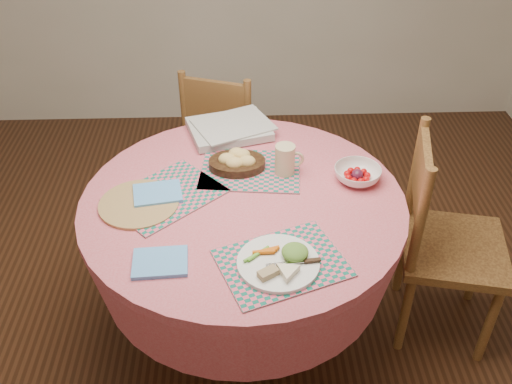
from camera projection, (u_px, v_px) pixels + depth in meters
ground at (245, 329)px, 2.61m from camera, size 4.00×4.00×0.00m
dining_table at (244, 237)px, 2.28m from camera, size 1.24×1.24×0.75m
chair_right at (443, 239)px, 2.36m from camera, size 0.51×0.52×0.95m
chair_back at (225, 139)px, 3.07m from camera, size 0.52×0.50×0.89m
placemat_front at (282, 263)px, 1.88m from camera, size 0.48×0.42×0.01m
placemat_left at (166, 196)px, 2.17m from camera, size 0.50×0.49×0.01m
placemat_back at (250, 170)px, 2.31m from camera, size 0.43×0.34×0.01m
wicker_trivet at (139, 204)px, 2.13m from camera, size 0.30×0.30×0.01m
napkin_near at (160, 262)px, 1.87m from camera, size 0.19×0.15×0.01m
napkin_far at (158, 193)px, 2.17m from camera, size 0.20×0.17×0.01m
dinner_plate at (281, 262)px, 1.85m from camera, size 0.27×0.27×0.05m
bread_bowl at (237, 161)px, 2.31m from camera, size 0.23×0.23×0.08m
latte_mug at (286, 159)px, 2.26m from camera, size 0.12×0.08×0.12m
fruit_bowl at (357, 175)px, 2.24m from camera, size 0.19×0.19×0.06m
newspaper_stack at (230, 128)px, 2.53m from camera, size 0.42×0.36×0.04m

